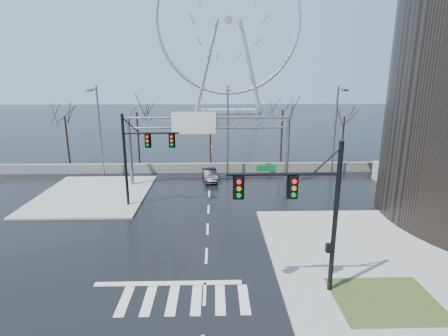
{
  "coord_description": "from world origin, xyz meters",
  "views": [
    {
      "loc": [
        0.58,
        -19.88,
        10.84
      ],
      "look_at": [
        1.29,
        6.53,
        4.0
      ],
      "focal_mm": 28.0,
      "sensor_mm": 36.0,
      "label": 1
    }
  ],
  "objects_px": {
    "signal_mast_far": "(138,152)",
    "car": "(210,175)",
    "sign_gantry": "(205,136)",
    "signal_mast_near": "(309,205)",
    "ferris_wheel": "(228,27)"
  },
  "relations": [
    {
      "from": "signal_mast_far",
      "to": "sign_gantry",
      "type": "bearing_deg",
      "value": 47.53
    },
    {
      "from": "signal_mast_far",
      "to": "signal_mast_near",
      "type": "bearing_deg",
      "value": -49.74
    },
    {
      "from": "signal_mast_near",
      "to": "sign_gantry",
      "type": "xyz_separation_m",
      "value": [
        -5.52,
        19.0,
        0.31
      ]
    },
    {
      "from": "ferris_wheel",
      "to": "sign_gantry",
      "type": "bearing_deg",
      "value": -93.84
    },
    {
      "from": "signal_mast_near",
      "to": "sign_gantry",
      "type": "relative_size",
      "value": 0.49
    },
    {
      "from": "signal_mast_far",
      "to": "sign_gantry",
      "type": "height_order",
      "value": "signal_mast_far"
    },
    {
      "from": "signal_mast_far",
      "to": "ferris_wheel",
      "type": "xyz_separation_m",
      "value": [
        10.87,
        86.04,
        21.3
      ]
    },
    {
      "from": "signal_mast_far",
      "to": "sign_gantry",
      "type": "distance_m",
      "value": 8.14
    },
    {
      "from": "signal_mast_near",
      "to": "ferris_wheel",
      "type": "distance_m",
      "value": 101.29
    },
    {
      "from": "signal_mast_far",
      "to": "car",
      "type": "bearing_deg",
      "value": 52.25
    },
    {
      "from": "signal_mast_far",
      "to": "ferris_wheel",
      "type": "height_order",
      "value": "ferris_wheel"
    },
    {
      "from": "car",
      "to": "signal_mast_near",
      "type": "bearing_deg",
      "value": -84.12
    },
    {
      "from": "signal_mast_far",
      "to": "car",
      "type": "distance_m",
      "value": 10.48
    },
    {
      "from": "sign_gantry",
      "to": "ferris_wheel",
      "type": "bearing_deg",
      "value": 86.16
    },
    {
      "from": "ferris_wheel",
      "to": "car",
      "type": "height_order",
      "value": "ferris_wheel"
    }
  ]
}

